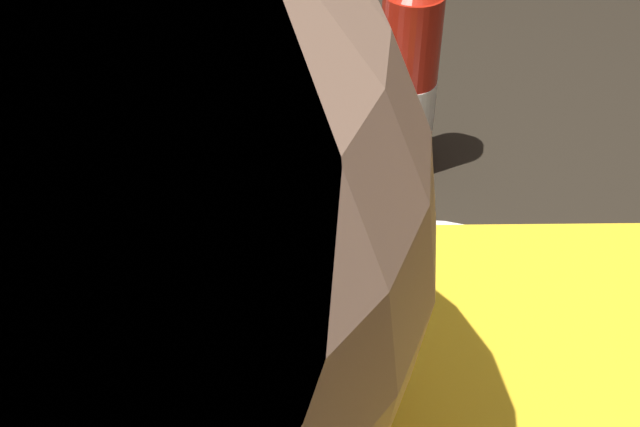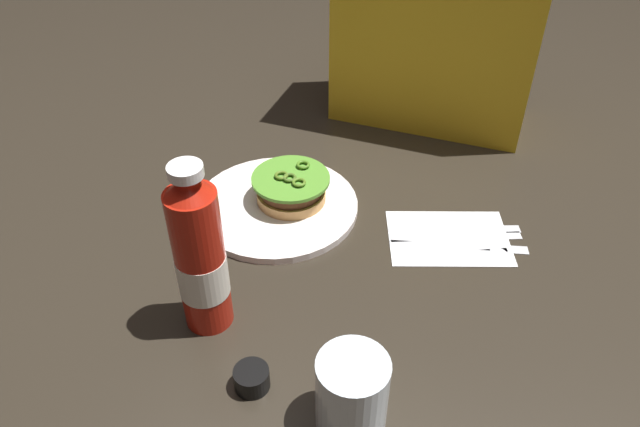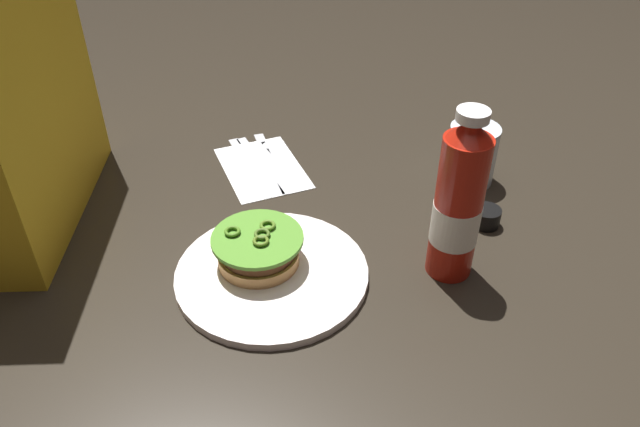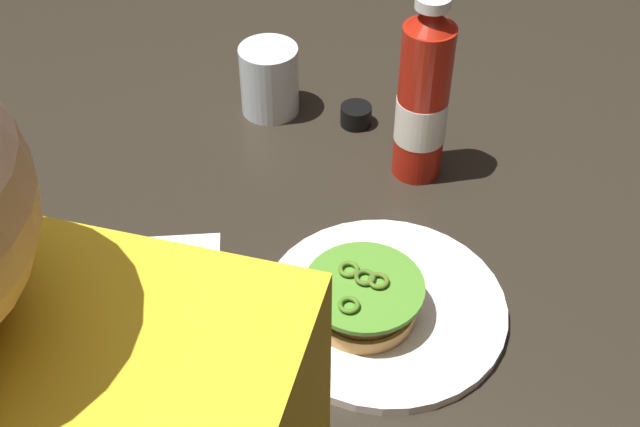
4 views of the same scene
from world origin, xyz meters
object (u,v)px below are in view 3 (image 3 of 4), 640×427
dinner_plate (272,274)px  condiment_cup (486,217)px  water_glass (472,154)px  napkin (262,168)px  ketchup_bottle (458,205)px  burger_sandwich (258,249)px  table_knife (257,159)px  fork_utensil (238,166)px  steak_knife (247,161)px  butter_knife (269,157)px  spoon_utensil (277,155)px

dinner_plate → condiment_cup: size_ratio=6.12×
water_glass → napkin: water_glass is taller
dinner_plate → ketchup_bottle: bearing=-88.0°
burger_sandwich → table_knife: 0.29m
water_glass → fork_utensil: (0.05, 0.41, -0.05)m
condiment_cup → fork_utensil: (0.18, 0.40, -0.01)m
ketchup_bottle → dinner_plate: bearing=92.0°
steak_knife → fork_utensil: (-0.01, 0.02, -0.00)m
steak_knife → water_glass: bearing=-99.7°
napkin → butter_knife: bearing=-19.7°
spoon_utensil → condiment_cup: bearing=-122.8°
water_glass → napkin: bearing=82.4°
fork_utensil → condiment_cup: bearing=-114.1°
spoon_utensil → fork_utensil: 0.08m
water_glass → condiment_cup: bearing=179.1°
ketchup_bottle → fork_utensil: (0.28, 0.32, -0.11)m
condiment_cup → napkin: (0.18, 0.36, -0.01)m
burger_sandwich → dinner_plate: bearing=-136.7°
dinner_plate → spoon_utensil: size_ratio=1.64×
water_glass → steak_knife: 0.40m
spoon_utensil → fork_utensil: (-0.04, 0.07, 0.00)m
dinner_plate → fork_utensil: bearing=13.3°
condiment_cup → butter_knife: condiment_cup is taller
ketchup_bottle → butter_knife: bearing=40.6°
napkin → table_knife: 0.03m
spoon_utensil → table_knife: same height
burger_sandwich → steak_knife: 0.29m
dinner_plate → ketchup_bottle: (0.01, -0.25, 0.11)m
butter_knife → table_knife: (-0.01, 0.02, 0.00)m
spoon_utensil → steak_knife: (-0.02, 0.05, 0.00)m
table_knife → fork_utensil: size_ratio=1.17×
burger_sandwich → ketchup_bottle: size_ratio=0.51×
burger_sandwich → butter_knife: size_ratio=0.61×
table_knife → steak_knife: bearing=108.7°
dinner_plate → table_knife: bearing=6.4°
ketchup_bottle → condiment_cup: bearing=-38.3°
dinner_plate → fork_utensil: dinner_plate is taller
dinner_plate → condiment_cup: condiment_cup is taller
ketchup_bottle → condiment_cup: (0.10, -0.08, -0.10)m
dinner_plate → table_knife: 0.31m
dinner_plate → ketchup_bottle: size_ratio=1.07×
fork_utensil → spoon_utensil: bearing=-63.0°
burger_sandwich → steak_knife: bearing=6.8°
dinner_plate → condiment_cup: (0.11, -0.33, 0.01)m
butter_knife → burger_sandwich: bearing=178.9°
water_glass → spoon_utensil: size_ratio=0.61×
napkin → table_knife: size_ratio=0.95×
dinner_plate → butter_knife: size_ratio=1.29×
spoon_utensil → steak_knife: bearing=111.2°
dinner_plate → napkin: size_ratio=1.44×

